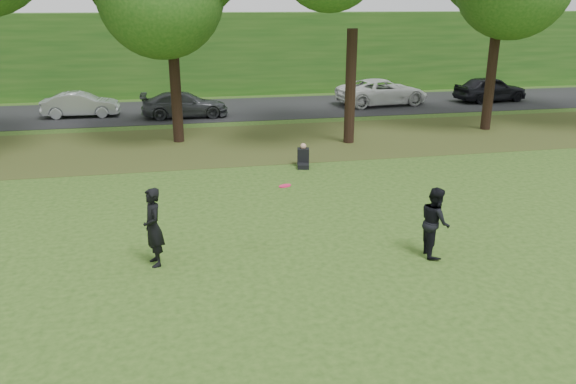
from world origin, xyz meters
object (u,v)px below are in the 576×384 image
(frisbee, at_px, (285,186))
(player_right, at_px, (435,222))
(player_left, at_px, (153,227))
(seated_person, at_px, (303,158))

(frisbee, bearing_deg, player_right, -6.55)
(player_left, distance_m, player_right, 6.38)
(player_left, xyz_separation_m, player_right, (6.33, -0.78, -0.07))
(frisbee, distance_m, seated_person, 7.93)
(seated_person, bearing_deg, player_right, -68.78)
(player_right, height_order, frisbee, frisbee)
(player_left, height_order, player_right, player_left)
(player_right, relative_size, seated_person, 1.98)
(player_left, relative_size, seated_person, 2.16)
(player_right, xyz_separation_m, seated_person, (-1.28, 7.88, -0.51))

